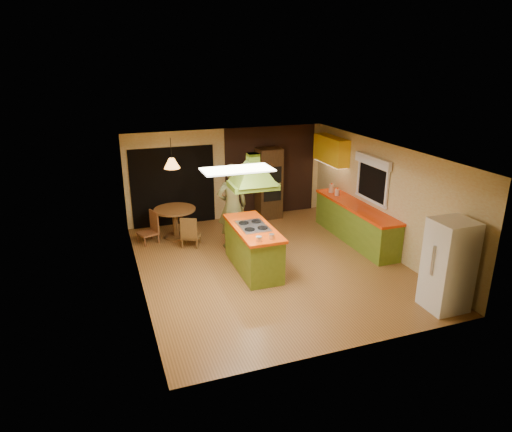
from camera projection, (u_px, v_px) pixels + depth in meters
name	position (u px, v px, depth m)	size (l,w,h in m)	color
ground	(270.00, 264.00, 9.97)	(6.50, 6.50, 0.00)	#966331
room_walls	(271.00, 210.00, 9.56)	(5.50, 6.50, 6.50)	beige
ceiling_plane	(272.00, 151.00, 9.14)	(6.50, 6.50, 0.00)	silver
brick_panel	(270.00, 171.00, 12.82)	(2.64, 0.03, 2.50)	#381E14
nook_opening	(173.00, 187.00, 12.02)	(2.20, 0.03, 2.10)	black
right_counter	(355.00, 223.00, 11.13)	(0.62, 3.05, 0.92)	olive
upper_cabinets	(331.00, 150.00, 12.09)	(0.34, 1.40, 0.70)	yellow
window_right	(373.00, 171.00, 10.59)	(0.12, 1.35, 1.06)	black
fluor_panel	(237.00, 170.00, 7.73)	(1.20, 0.60, 0.03)	white
kitchen_island	(253.00, 248.00, 9.61)	(0.80, 1.95, 0.98)	olive
range_hood	(253.00, 166.00, 9.03)	(0.96, 0.70, 0.78)	#56751D
man	(232.00, 206.00, 10.60)	(0.73, 0.48, 2.01)	brown
refrigerator	(449.00, 265.00, 8.00)	(0.69, 0.65, 1.67)	white
wall_oven	(269.00, 183.00, 12.61)	(0.65, 0.60, 1.96)	#412A15
dining_table	(175.00, 217.00, 11.28)	(1.02, 1.02, 0.76)	brown
chair_left	(147.00, 228.00, 11.02)	(0.42, 0.42, 0.77)	brown
chair_near	(191.00, 231.00, 10.83)	(0.42, 0.42, 0.76)	brown
pendant_lamp	(172.00, 163.00, 10.83)	(0.38, 0.38, 0.24)	#FF9E3F
canister_large	(332.00, 188.00, 11.95)	(0.14, 0.14, 0.21)	beige
canister_medium	(337.00, 192.00, 11.69)	(0.12, 0.12, 0.17)	#FFEACD
canister_small	(337.00, 193.00, 11.69)	(0.11, 0.11, 0.14)	beige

